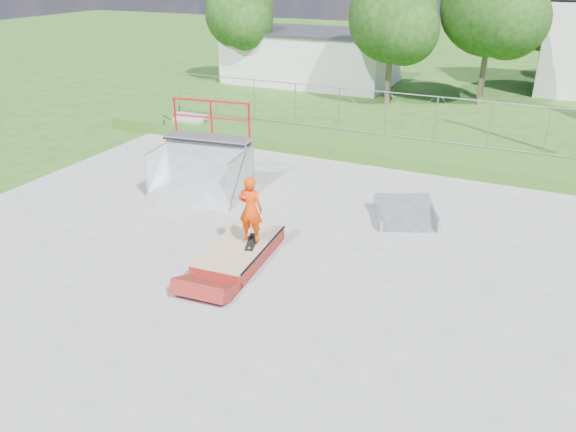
% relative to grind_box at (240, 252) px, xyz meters
% --- Properties ---
extents(ground, '(120.00, 120.00, 0.00)m').
position_rel_grind_box_xyz_m(ground, '(0.68, 0.31, -0.21)').
color(ground, '#255718').
rests_on(ground, ground).
extents(concrete_pad, '(20.00, 16.00, 0.04)m').
position_rel_grind_box_xyz_m(concrete_pad, '(0.68, 0.31, -0.19)').
color(concrete_pad, gray).
rests_on(concrete_pad, ground).
extents(grass_berm, '(24.00, 3.00, 0.50)m').
position_rel_grind_box_xyz_m(grass_berm, '(0.68, 9.81, 0.04)').
color(grass_berm, '#255718').
rests_on(grass_berm, ground).
extents(grind_box, '(1.58, 2.93, 0.42)m').
position_rel_grind_box_xyz_m(grind_box, '(0.00, 0.00, 0.00)').
color(grind_box, maroon).
rests_on(grind_box, concrete_pad).
extents(quarter_pipe, '(3.17, 2.79, 2.88)m').
position_rel_grind_box_xyz_m(quarter_pipe, '(-3.33, 3.26, 1.23)').
color(quarter_pipe, '#95969C').
rests_on(quarter_pipe, concrete_pad).
extents(flat_bank_ramp, '(2.25, 2.31, 0.51)m').
position_rel_grind_box_xyz_m(flat_bank_ramp, '(3.28, 4.07, 0.05)').
color(flat_bank_ramp, '#95969C').
rests_on(flat_bank_ramp, concrete_pad).
extents(skateboard, '(0.43, 0.82, 0.13)m').
position_rel_grind_box_xyz_m(skateboard, '(0.25, 0.17, 0.26)').
color(skateboard, black).
rests_on(skateboard, grind_box).
extents(skater, '(0.67, 0.48, 1.71)m').
position_rel_grind_box_xyz_m(skater, '(0.25, 0.17, 1.11)').
color(skater, '#E83604').
rests_on(skater, grind_box).
extents(concrete_stairs, '(1.50, 1.60, 0.80)m').
position_rel_grind_box_xyz_m(concrete_stairs, '(-7.82, 9.01, 0.19)').
color(concrete_stairs, gray).
rests_on(concrete_stairs, ground).
extents(chain_link_fence, '(20.00, 0.06, 1.80)m').
position_rel_grind_box_xyz_m(chain_link_fence, '(0.68, 10.81, 1.19)').
color(chain_link_fence, gray).
rests_on(chain_link_fence, grass_berm).
extents(utility_building_flat, '(10.00, 6.00, 3.00)m').
position_rel_grind_box_xyz_m(utility_building_flat, '(-7.32, 22.31, 1.29)').
color(utility_building_flat, silver).
rests_on(utility_building_flat, ground).
extents(tree_left_near, '(4.76, 4.48, 6.65)m').
position_rel_grind_box_xyz_m(tree_left_near, '(-1.07, 18.14, 4.03)').
color(tree_left_near, brown).
rests_on(tree_left_near, ground).
extents(tree_center, '(5.44, 5.12, 7.60)m').
position_rel_grind_box_xyz_m(tree_center, '(3.47, 20.12, 4.63)').
color(tree_center, brown).
rests_on(tree_center, ground).
extents(tree_left_far, '(4.42, 4.16, 6.18)m').
position_rel_grind_box_xyz_m(tree_left_far, '(-11.09, 20.15, 3.72)').
color(tree_left_far, brown).
rests_on(tree_left_far, ground).
extents(tree_back_mid, '(4.08, 3.84, 5.70)m').
position_rel_grind_box_xyz_m(tree_back_mid, '(5.90, 28.17, 3.42)').
color(tree_back_mid, brown).
rests_on(tree_back_mid, ground).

